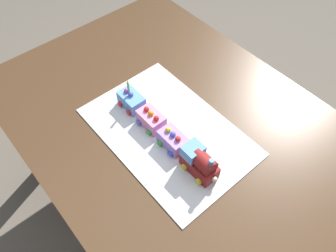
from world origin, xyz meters
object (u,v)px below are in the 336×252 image
(cake_car_flatbed_lavender, at_px, (173,140))
(birthday_candle, at_px, (128,86))
(cake_car_gondola_bubblegum, at_px, (151,119))
(cake_locomotive, at_px, (199,162))
(dining_table, at_px, (172,136))
(cake_car_caboose_sky_blue, at_px, (131,100))

(cake_car_flatbed_lavender, bearing_deg, birthday_candle, -0.00)
(cake_car_gondola_bubblegum, bearing_deg, cake_locomotive, -180.00)
(cake_locomotive, height_order, cake_car_gondola_bubblegum, cake_locomotive)
(dining_table, height_order, cake_car_gondola_bubblegum, cake_car_gondola_bubblegum)
(cake_car_caboose_sky_blue, relative_size, birthday_candle, 1.82)
(cake_locomotive, xyz_separation_m, birthday_candle, (0.37, 0.00, 0.05))
(cake_car_flatbed_lavender, bearing_deg, dining_table, -40.79)
(cake_locomotive, height_order, birthday_candle, birthday_candle)
(cake_car_caboose_sky_blue, bearing_deg, birthday_candle, -0.00)
(cake_car_flatbed_lavender, bearing_deg, cake_car_caboose_sky_blue, 0.00)
(cake_car_flatbed_lavender, xyz_separation_m, birthday_candle, (0.25, -0.00, 0.07))
(dining_table, xyz_separation_m, birthday_candle, (0.16, 0.08, 0.21))
(dining_table, relative_size, cake_locomotive, 10.00)
(cake_car_gondola_bubblegum, xyz_separation_m, cake_car_caboose_sky_blue, (0.12, 0.00, -0.00))
(dining_table, distance_m, birthday_candle, 0.27)
(cake_car_flatbed_lavender, bearing_deg, cake_locomotive, -180.00)
(dining_table, height_order, birthday_candle, birthday_candle)
(cake_car_flatbed_lavender, distance_m, birthday_candle, 0.26)
(birthday_candle, bearing_deg, cake_car_caboose_sky_blue, 180.00)
(dining_table, distance_m, cake_car_caboose_sky_blue, 0.22)
(cake_locomotive, bearing_deg, birthday_candle, 0.00)
(cake_car_gondola_bubblegum, bearing_deg, cake_car_flatbed_lavender, 180.00)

